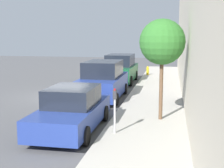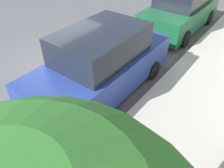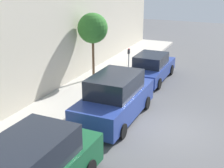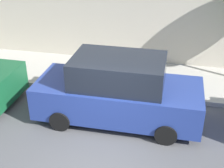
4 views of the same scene
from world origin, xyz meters
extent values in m
plane|color=#515154|center=(0.00, 0.00, 0.00)|extent=(60.00, 60.00, 0.00)
cube|color=#B2ADA3|center=(4.91, 0.00, 0.07)|extent=(2.81, 32.00, 0.15)
cube|color=navy|center=(2.35, -5.71, 0.56)|extent=(1.82, 4.51, 0.68)
cube|color=black|center=(2.35, -5.61, 1.22)|extent=(1.59, 2.11, 0.64)
cylinder|color=black|center=(1.50, -4.32, 0.31)|extent=(0.22, 0.61, 0.61)
cylinder|color=black|center=(3.20, -4.32, 0.31)|extent=(0.22, 0.61, 0.61)
cylinder|color=black|center=(1.50, -7.11, 0.31)|extent=(0.22, 0.61, 0.61)
cylinder|color=black|center=(3.20, -7.11, 0.31)|extent=(0.22, 0.61, 0.61)
cube|color=navy|center=(2.22, -0.05, 0.70)|extent=(1.97, 4.81, 0.96)
cube|color=black|center=(2.22, -0.05, 1.58)|extent=(1.73, 2.61, 0.80)
cylinder|color=black|center=(1.29, 1.44, 0.30)|extent=(0.22, 0.60, 0.60)
cylinder|color=black|center=(3.15, 1.44, 0.30)|extent=(0.22, 0.60, 0.60)
cylinder|color=black|center=(1.29, -1.54, 0.30)|extent=(0.22, 0.60, 0.60)
cylinder|color=black|center=(3.15, -1.54, 0.30)|extent=(0.22, 0.60, 0.60)
cube|color=black|center=(2.18, 5.70, 1.58)|extent=(1.75, 2.62, 0.80)
cylinder|color=black|center=(3.11, 4.21, 0.34)|extent=(0.22, 0.68, 0.68)
cylinder|color=#ADADB2|center=(3.95, -6.17, 0.72)|extent=(0.07, 0.07, 1.14)
cube|color=#2D2D33|center=(3.95, -6.17, 1.43)|extent=(0.11, 0.15, 0.28)
cube|color=red|center=(3.95, -6.17, 1.60)|extent=(0.04, 0.09, 0.05)
cylinder|color=brown|center=(5.35, -4.15, 1.38)|extent=(0.14, 0.14, 2.46)
sphere|color=#2D6B28|center=(5.35, -4.15, 3.07)|extent=(1.69, 1.69, 1.69)
camera|label=1|loc=(5.71, -15.84, 3.33)|focal=50.00mm
camera|label=2|loc=(5.71, -4.14, 4.36)|focal=35.00mm
camera|label=3|loc=(-2.65, 11.24, 5.99)|focal=50.00mm
camera|label=4|loc=(-5.58, -1.57, 5.36)|focal=50.00mm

